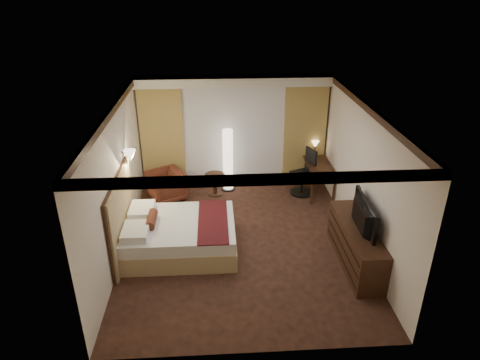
{
  "coord_description": "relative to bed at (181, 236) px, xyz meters",
  "views": [
    {
      "loc": [
        -0.47,
        -7.04,
        4.72
      ],
      "look_at": [
        0.0,
        0.4,
        1.15
      ],
      "focal_mm": 32.0,
      "sensor_mm": 36.0,
      "label": 1
    }
  ],
  "objects": [
    {
      "name": "wall_sconce",
      "position": [
        -0.93,
        0.8,
        1.32
      ],
      "size": [
        0.24,
        0.24,
        0.24
      ],
      "primitive_type": null,
      "color": "white",
      "rests_on": "left_wall"
    },
    {
      "name": "back_wall",
      "position": [
        1.16,
        2.93,
        1.05
      ],
      "size": [
        4.5,
        0.02,
        2.7
      ],
      "primitive_type": "cube",
      "color": "white",
      "rests_on": "floor"
    },
    {
      "name": "floor_lamp",
      "position": [
        0.99,
        2.48,
        0.47
      ],
      "size": [
        0.32,
        0.32,
        1.54
      ],
      "primitive_type": null,
      "color": "white",
      "rests_on": "floor"
    },
    {
      "name": "side_table",
      "position": [
        0.67,
        2.24,
        -0.04
      ],
      "size": [
        0.47,
        0.47,
        0.52
      ],
      "primitive_type": null,
      "color": "black",
      "rests_on": "floor"
    },
    {
      "name": "office_chair",
      "position": [
        2.73,
        2.14,
        0.25
      ],
      "size": [
        0.69,
        0.69,
        1.11
      ],
      "primitive_type": null,
      "rotation": [
        0.0,
        0.0,
        0.36
      ],
      "color": "black",
      "rests_on": "floor"
    },
    {
      "name": "left_wall",
      "position": [
        -1.09,
        0.18,
        1.05
      ],
      "size": [
        0.02,
        5.5,
        2.7
      ],
      "primitive_type": "cube",
      "color": "white",
      "rests_on": "floor"
    },
    {
      "name": "desk",
      "position": [
        3.11,
        2.19,
        0.07
      ],
      "size": [
        0.55,
        1.25,
        0.75
      ],
      "primitive_type": null,
      "color": "black",
      "rests_on": "floor"
    },
    {
      "name": "television",
      "position": [
        3.13,
        -0.62,
        0.8
      ],
      "size": [
        0.72,
        1.2,
        0.15
      ],
      "primitive_type": "imported",
      "rotation": [
        0.0,
        0.0,
        1.54
      ],
      "color": "black",
      "rests_on": "dresser"
    },
    {
      "name": "desk_lamp",
      "position": [
        3.11,
        2.67,
        0.62
      ],
      "size": [
        0.18,
        0.18,
        0.34
      ],
      "primitive_type": null,
      "color": "#FFD899",
      "rests_on": "desk"
    },
    {
      "name": "headboard",
      "position": [
        -1.04,
        0.0,
        0.45
      ],
      "size": [
        0.12,
        1.91,
        1.5
      ],
      "primitive_type": null,
      "color": "tan",
      "rests_on": "floor"
    },
    {
      "name": "curtain_sheer",
      "position": [
        1.16,
        2.85,
        0.95
      ],
      "size": [
        2.48,
        0.04,
        2.45
      ],
      "primitive_type": "cube",
      "color": "silver",
      "rests_on": "back_wall"
    },
    {
      "name": "curtain_left_drape",
      "position": [
        -0.54,
        2.79,
        0.95
      ],
      "size": [
        1.0,
        0.14,
        2.45
      ],
      "primitive_type": "cube",
      "color": "tan",
      "rests_on": "back_wall"
    },
    {
      "name": "armchair",
      "position": [
        -0.46,
        2.05,
        0.09
      ],
      "size": [
        0.98,
        1.0,
        0.77
      ],
      "primitive_type": "imported",
      "rotation": [
        0.0,
        0.0,
        -1.05
      ],
      "color": "#471E15",
      "rests_on": "floor"
    },
    {
      "name": "curtain_right_drape",
      "position": [
        2.86,
        2.79,
        0.95
      ],
      "size": [
        1.0,
        0.14,
        2.45
      ],
      "primitive_type": "cube",
      "color": "tan",
      "rests_on": "back_wall"
    },
    {
      "name": "soffit",
      "position": [
        1.16,
        2.68,
        2.3
      ],
      "size": [
        4.5,
        0.5,
        0.2
      ],
      "primitive_type": "cube",
      "color": "white",
      "rests_on": "ceiling"
    },
    {
      "name": "ceiling",
      "position": [
        1.16,
        0.18,
        2.4
      ],
      "size": [
        4.5,
        5.5,
        0.01
      ],
      "primitive_type": "cube",
      "color": "white",
      "rests_on": "back_wall"
    },
    {
      "name": "right_wall",
      "position": [
        3.41,
        0.18,
        1.05
      ],
      "size": [
        0.02,
        5.5,
        2.7
      ],
      "primitive_type": "cube",
      "color": "white",
      "rests_on": "floor"
    },
    {
      "name": "crown_molding",
      "position": [
        1.16,
        0.18,
        2.34
      ],
      "size": [
        4.5,
        5.5,
        0.12
      ],
      "primitive_type": null,
      "color": "black",
      "rests_on": "ceiling"
    },
    {
      "name": "bed",
      "position": [
        0.0,
        0.0,
        0.0
      ],
      "size": [
        2.06,
        1.61,
        0.6
      ],
      "primitive_type": null,
      "color": "white",
      "rests_on": "floor"
    },
    {
      "name": "dresser",
      "position": [
        3.16,
        -0.62,
        0.08
      ],
      "size": [
        0.5,
        1.95,
        0.76
      ],
      "primitive_type": null,
      "color": "black",
      "rests_on": "floor"
    },
    {
      "name": "floor",
      "position": [
        1.16,
        0.18,
        -0.3
      ],
      "size": [
        4.5,
        5.5,
        0.01
      ],
      "primitive_type": "cube",
      "color": "black",
      "rests_on": "ground"
    }
  ]
}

